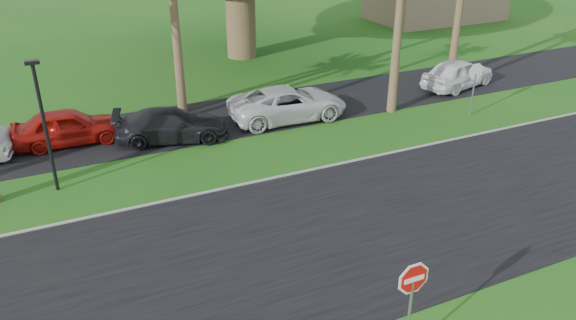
{
  "coord_description": "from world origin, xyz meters",
  "views": [
    {
      "loc": [
        -5.93,
        -10.55,
        9.53
      ],
      "look_at": [
        0.77,
        3.88,
        1.8
      ],
      "focal_mm": 35.0,
      "sensor_mm": 36.0,
      "label": 1
    }
  ],
  "objects_px": {
    "stop_sign_near": "(412,291)",
    "car_pickup": "(458,73)",
    "stop_sign_far": "(475,79)",
    "car_minivan": "(288,104)",
    "car_red": "(68,127)",
    "car_dark": "(171,125)"
  },
  "relations": [
    {
      "from": "car_red",
      "to": "car_pickup",
      "type": "xyz_separation_m",
      "value": [
        19.31,
        -0.98,
        0.03
      ]
    },
    {
      "from": "stop_sign_near",
      "to": "car_minivan",
      "type": "xyz_separation_m",
      "value": [
        3.65,
        14.13,
        -1.03
      ]
    },
    {
      "from": "car_red",
      "to": "stop_sign_far",
      "type": "bearing_deg",
      "value": -102.63
    },
    {
      "from": "stop_sign_near",
      "to": "car_pickup",
      "type": "height_order",
      "value": "stop_sign_near"
    },
    {
      "from": "stop_sign_near",
      "to": "car_red",
      "type": "height_order",
      "value": "stop_sign_near"
    },
    {
      "from": "stop_sign_near",
      "to": "car_minivan",
      "type": "bearing_deg",
      "value": 75.53
    },
    {
      "from": "stop_sign_near",
      "to": "car_pickup",
      "type": "xyz_separation_m",
      "value": [
        13.64,
        14.47,
        -1.01
      ]
    },
    {
      "from": "stop_sign_near",
      "to": "car_pickup",
      "type": "distance_m",
      "value": 19.91
    },
    {
      "from": "stop_sign_far",
      "to": "car_minivan",
      "type": "distance_m",
      "value": 8.52
    },
    {
      "from": "stop_sign_far",
      "to": "car_dark",
      "type": "height_order",
      "value": "stop_sign_far"
    },
    {
      "from": "car_minivan",
      "to": "car_pickup",
      "type": "distance_m",
      "value": 10.0
    },
    {
      "from": "car_dark",
      "to": "car_red",
      "type": "bearing_deg",
      "value": 83.9
    },
    {
      "from": "car_pickup",
      "to": "stop_sign_near",
      "type": "bearing_deg",
      "value": 121.88
    },
    {
      "from": "car_dark",
      "to": "car_pickup",
      "type": "xyz_separation_m",
      "value": [
        15.39,
        0.46,
        0.09
      ]
    },
    {
      "from": "car_minivan",
      "to": "car_dark",
      "type": "bearing_deg",
      "value": 93.66
    },
    {
      "from": "stop_sign_far",
      "to": "car_minivan",
      "type": "height_order",
      "value": "stop_sign_far"
    },
    {
      "from": "stop_sign_far",
      "to": "car_minivan",
      "type": "relative_size",
      "value": 0.49
    },
    {
      "from": "car_red",
      "to": "car_minivan",
      "type": "distance_m",
      "value": 9.41
    },
    {
      "from": "car_minivan",
      "to": "stop_sign_far",
      "type": "bearing_deg",
      "value": -109.39
    },
    {
      "from": "car_dark",
      "to": "car_pickup",
      "type": "bearing_deg",
      "value": -74.17
    },
    {
      "from": "stop_sign_far",
      "to": "car_red",
      "type": "bearing_deg",
      "value": -14.54
    },
    {
      "from": "stop_sign_near",
      "to": "car_minivan",
      "type": "relative_size",
      "value": 0.49
    }
  ]
}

